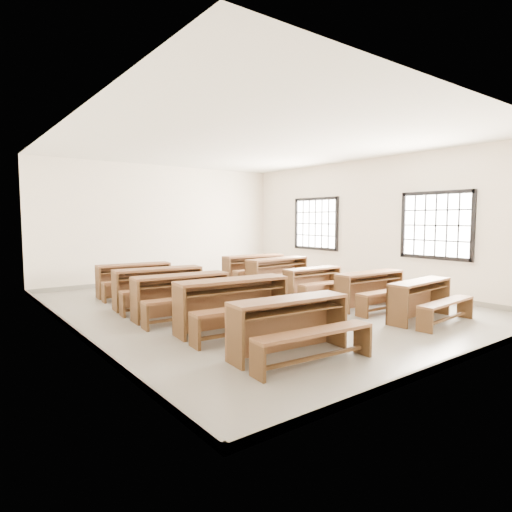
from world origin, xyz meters
TOP-DOWN VIEW (x-y plane):
  - room at (0.09, 0.00)m, footprint 8.50×8.50m
  - desk_set_0 at (-1.55, -2.80)m, footprint 1.70×0.98m
  - desk_set_1 at (-1.46, -1.37)m, footprint 1.88×1.10m
  - desk_set_2 at (-1.68, -0.07)m, footprint 1.76×1.01m
  - desk_set_3 at (-1.62, 1.02)m, footprint 1.80×1.07m
  - desk_set_4 at (-1.54, 2.51)m, footprint 1.67×0.96m
  - desk_set_5 at (1.52, -2.72)m, footprint 1.58×0.92m
  - desk_set_6 at (1.63, -1.57)m, footprint 1.60×0.87m
  - desk_set_7 at (1.62, 0.00)m, footprint 1.46×0.79m
  - desk_set_8 at (1.60, 1.20)m, footprint 1.80×1.04m
  - desk_set_9 at (1.71, 2.32)m, footprint 1.77×1.03m

SIDE VIEW (x-z plane):
  - desk_set_7 at x=1.62m, z-range 0.05..0.70m
  - desk_set_5 at x=1.52m, z-range 0.06..0.74m
  - desk_set_6 at x=1.63m, z-range 0.06..0.77m
  - desk_set_4 at x=-1.54m, z-range 0.06..0.79m
  - desk_set_0 at x=-1.55m, z-range 0.06..0.80m
  - desk_set_2 at x=-1.68m, z-range 0.06..0.83m
  - desk_set_9 at x=1.71m, z-range 0.06..0.83m
  - desk_set_3 at x=-1.62m, z-range 0.06..0.84m
  - desk_set_8 at x=1.60m, z-range 0.06..0.84m
  - desk_set_1 at x=-1.46m, z-range 0.07..0.88m
  - room at x=0.09m, z-range 0.54..3.74m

